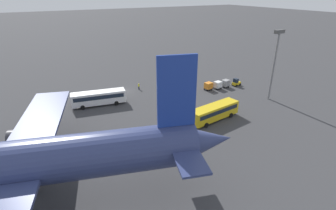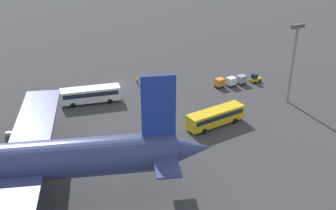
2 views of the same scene
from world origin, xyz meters
TOP-DOWN VIEW (x-y plane):
  - ground_plane at (0.00, 0.00)m, footprint 600.00×600.00m
  - shuttle_bus_near at (8.26, 5.72)m, footprint 12.55×5.01m
  - shuttle_bus_far at (-10.43, 24.82)m, footprint 11.98×4.45m
  - baggage_tug at (-29.03, 11.25)m, footprint 2.59×1.99m
  - worker_person at (-3.98, 0.68)m, footprint 0.38×0.38m
  - cargo_cart_grey at (-25.55, 10.75)m, footprint 2.23×1.97m
  - cargo_cart_white at (-22.81, 10.77)m, footprint 2.23×1.97m
  - cargo_cart_orange at (-20.07, 10.23)m, footprint 2.23×1.97m
  - light_pole at (-29.25, 22.53)m, footprint 2.80×0.70m

SIDE VIEW (x-z plane):
  - ground_plane at x=0.00m, z-range 0.00..0.00m
  - worker_person at x=-3.98m, z-range 0.00..1.74m
  - baggage_tug at x=-29.03m, z-range -0.11..1.99m
  - cargo_cart_grey at x=-25.55m, z-range 0.16..2.22m
  - cargo_cart_white at x=-22.81m, z-range 0.16..2.22m
  - cargo_cart_orange at x=-20.07m, z-range 0.16..2.22m
  - shuttle_bus_far at x=-10.43m, z-range 0.32..3.50m
  - shuttle_bus_near at x=8.26m, z-range 0.33..3.61m
  - light_pole at x=-29.25m, z-range 1.96..18.59m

